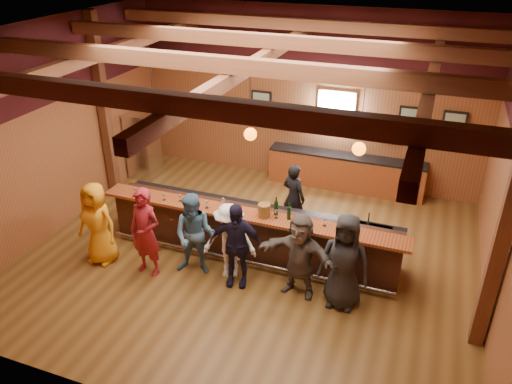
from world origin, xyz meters
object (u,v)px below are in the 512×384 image
bartender (294,197)px  ice_bucket (264,210)px  bar_counter (254,231)px  bottle_a (276,208)px  customer_orange (97,223)px  stainless_fridge (143,145)px  customer_redvest (146,232)px  customer_white (230,241)px  customer_brown (300,255)px  back_bar_cabinet (345,172)px  customer_navy (236,245)px  customer_denim (195,235)px  customer_dark (344,262)px

bartender → ice_bucket: size_ratio=5.90×
bar_counter → bottle_a: (0.52, -0.17, 0.74)m
bar_counter → customer_orange: customer_orange is taller
stainless_fridge → bottle_a: bearing=-29.5°
bar_counter → customer_redvest: bearing=-141.4°
customer_white → customer_brown: 1.40m
back_bar_cabinet → customer_redvest: customer_redvest is taller
customer_white → customer_navy: bearing=-55.0°
customer_orange → ice_bucket: bearing=19.9°
customer_white → customer_navy: (0.20, -0.18, 0.08)m
customer_brown → ice_bucket: bearing=151.7°
customer_redvest → customer_navy: bearing=14.3°
customer_redvest → back_bar_cabinet: bearing=65.0°
bar_counter → customer_redvest: customer_redvest is taller
back_bar_cabinet → customer_brown: size_ratio=2.41×
customer_redvest → bartender: 3.39m
customer_brown → customer_orange: bearing=-167.9°
customer_denim → customer_white: 0.68m
ice_bucket → bottle_a: size_ratio=0.70×
back_bar_cabinet → customer_brown: bearing=-89.3°
stainless_fridge → ice_bucket: size_ratio=6.77×
stainless_fridge → customer_navy: (4.16, -3.54, -0.03)m
stainless_fridge → customer_orange: bearing=-71.1°
bottle_a → bar_counter: bearing=161.8°
customer_denim → bottle_a: customer_denim is taller
customer_dark → ice_bucket: 1.88m
customer_orange → customer_redvest: size_ratio=0.96×
customer_white → bartender: (0.64, 2.13, -0.00)m
customer_redvest → customer_navy: customer_redvest is taller
customer_white → ice_bucket: 0.89m
customer_redvest → bar_counter: bearing=44.0°
customer_navy → bartender: size_ratio=1.10×
customer_redvest → bartender: bearing=55.2°
back_bar_cabinet → stainless_fridge: bearing=-168.1°
back_bar_cabinet → customer_redvest: size_ratio=2.19×
customer_redvest → customer_navy: size_ratio=1.06×
back_bar_cabinet → customer_denim: (-2.02, -4.60, 0.38)m
customer_brown → bar_counter: bearing=148.8°
customer_brown → bartender: size_ratio=1.06×
stainless_fridge → customer_white: bearing=-40.3°
customer_navy → customer_dark: bearing=-7.9°
bar_counter → back_bar_cabinet: bearing=71.7°
bar_counter → customer_denim: customer_denim is taller
back_bar_cabinet → customer_brown: customer_brown is taller
bartender → ice_bucket: bearing=104.7°
customer_denim → customer_brown: bearing=-6.5°
bar_counter → customer_navy: bearing=-87.8°
customer_brown → bottle_a: bearing=138.9°
customer_navy → bottle_a: customer_navy is taller
customer_white → bartender: 2.23m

